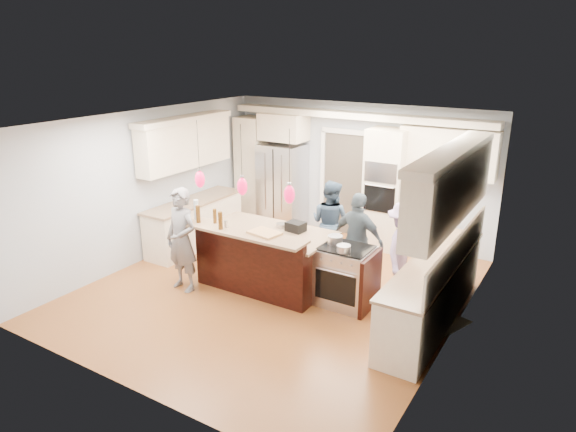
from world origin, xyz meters
The scene contains 23 objects.
ground_plane centered at (0.00, 0.00, 0.00)m, with size 6.00×6.00×0.00m, color #AD6B2F.
room_shell centered at (0.00, 0.00, 1.82)m, with size 5.54×6.04×2.72m.
refrigerator centered at (-1.55, 2.64, 0.90)m, with size 0.90×0.70×1.80m, color #B7B7BC.
oven_column centered at (0.75, 2.67, 1.15)m, with size 0.72×0.69×2.30m.
back_upper_cabinets centered at (-0.75, 2.76, 1.67)m, with size 5.30×0.61×2.54m.
right_counter_run centered at (2.44, 0.30, 1.06)m, with size 0.64×3.10×2.51m.
left_cabinets centered at (-2.44, 0.80, 1.06)m, with size 0.64×2.30×2.51m.
kitchen_island centered at (-0.25, 0.07, 0.49)m, with size 2.10×1.46×1.12m.
island_range centered at (1.16, 0.15, 0.46)m, with size 0.82×0.71×0.92m.
pendant_lights centered at (-0.25, -0.51, 1.80)m, with size 1.75×0.15×1.03m.
person_bar_end centered at (-1.29, -0.74, 0.84)m, with size 0.61×0.40×1.68m, color slate.
person_far_left centered at (0.23, 1.41, 0.77)m, with size 0.74×0.58×1.53m, color #2E435B.
person_far_right centered at (1.00, 0.87, 0.78)m, with size 0.91×0.38×1.55m, color #445560.
person_range_side centered at (1.82, 0.76, 0.79)m, with size 1.02×0.59×1.58m, color #A88BBB.
floor_rug centered at (2.40, 0.20, 0.01)m, with size 0.74×1.08×0.01m, color olive.
water_bottle centered at (-1.19, -0.48, 1.28)m, with size 0.08×0.08×0.32m, color silver.
beer_bottle_a centered at (-1.07, -0.58, 1.26)m, with size 0.07×0.07×0.28m, color #4E2F0E.
beer_bottle_b centered at (-0.58, -0.64, 1.26)m, with size 0.07×0.07×0.27m, color #4E2F0E.
beer_bottle_c centered at (-0.83, -0.46, 1.23)m, with size 0.06×0.06×0.23m, color #4E2F0E.
drink_can centered at (-0.56, -0.53, 1.17)m, with size 0.06×0.06×0.11m, color #B7B7BC.
cutting_board centered at (0.10, -0.47, 1.14)m, with size 0.45×0.32×0.03m, color tan.
pot_large centered at (0.93, 0.18, 0.99)m, with size 0.22×0.22×0.13m, color #B7B7BC.
pot_small centered at (1.18, -0.04, 0.97)m, with size 0.20×0.20×0.10m, color #B7B7BC.
Camera 1 is at (4.07, -6.28, 3.73)m, focal length 32.00 mm.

